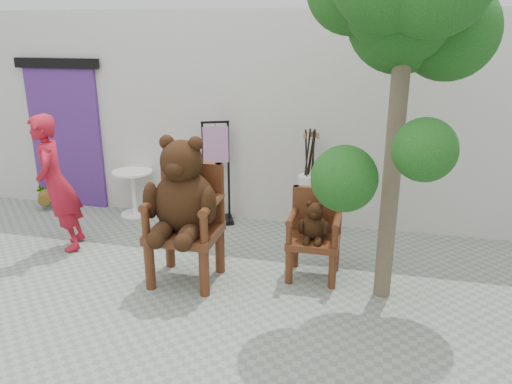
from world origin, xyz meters
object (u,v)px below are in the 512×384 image
Objects in this scene: stool_bucket at (309,187)px; tree at (403,15)px; person at (56,184)px; display_stand at (217,185)px; cafe_table at (133,188)px; chair_big at (184,202)px; chair_small at (315,228)px.

tree is at bearing -59.84° from stool_bucket.
person is at bearing -156.31° from stool_bucket.
tree is (2.34, -1.71, 2.28)m from display_stand.
cafe_table is 1.34m from display_stand.
person is (-1.89, 0.44, -0.06)m from chair_big.
person reaches higher than chair_small.
display_stand is (1.33, -0.00, 0.14)m from cafe_table.
display_stand reaches higher than chair_small.
person is at bearing -165.25° from display_stand.
chair_small is 0.70× the size of stool_bucket.
tree is (4.03, -0.39, 1.98)m from person.
person reaches higher than display_stand.
tree is at bearing -25.08° from cafe_table.
cafe_table is at bearing -179.96° from stool_bucket.
chair_small is at bearing -79.49° from stool_bucket.
chair_big is 0.46× the size of tree.
chair_big is 0.96× the size of person.
display_stand is at bearing 140.14° from chair_small.
person is 2.17m from display_stand.
display_stand is at bearing -179.77° from stool_bucket.
chair_small is at bearing 65.43° from person.
display_stand reaches higher than cafe_table.
person reaches higher than stool_bucket.
chair_small is at bearing -63.18° from display_stand.
chair_big is 1.11× the size of display_stand.
person is 2.49× the size of cafe_table.
chair_big is 2.39m from cafe_table.
chair_big is 1.65× the size of chair_small.
chair_big reaches higher than cafe_table.
tree is at bearing -59.54° from display_stand.
stool_bucket is at bearing 89.12° from person.
chair_big is at bearing 52.26° from person.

